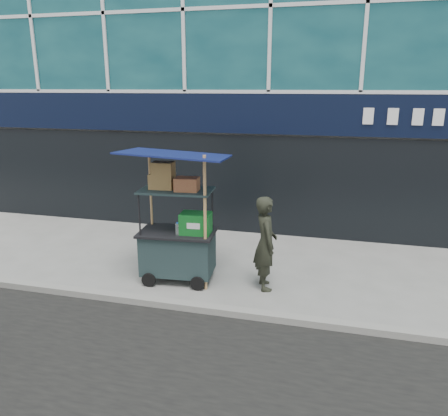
# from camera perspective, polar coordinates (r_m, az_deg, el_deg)

# --- Properties ---
(ground) EXTENTS (80.00, 80.00, 0.00)m
(ground) POSITION_cam_1_polar(r_m,az_deg,el_deg) (7.37, 0.40, -12.96)
(ground) COLOR slate
(ground) RESTS_ON ground
(curb) EXTENTS (80.00, 0.18, 0.12)m
(curb) POSITION_cam_1_polar(r_m,az_deg,el_deg) (7.17, 0.00, -13.29)
(curb) COLOR gray
(curb) RESTS_ON ground
(vendor_cart) EXTENTS (1.94, 1.44, 2.48)m
(vendor_cart) POSITION_cam_1_polar(r_m,az_deg,el_deg) (8.08, -5.97, -3.64)
(vendor_cart) COLOR #19292A
(vendor_cart) RESTS_ON ground
(vendor_man) EXTENTS (0.60, 0.73, 1.70)m
(vendor_man) POSITION_cam_1_polar(r_m,az_deg,el_deg) (7.77, 5.45, -4.58)
(vendor_man) COLOR black
(vendor_man) RESTS_ON ground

